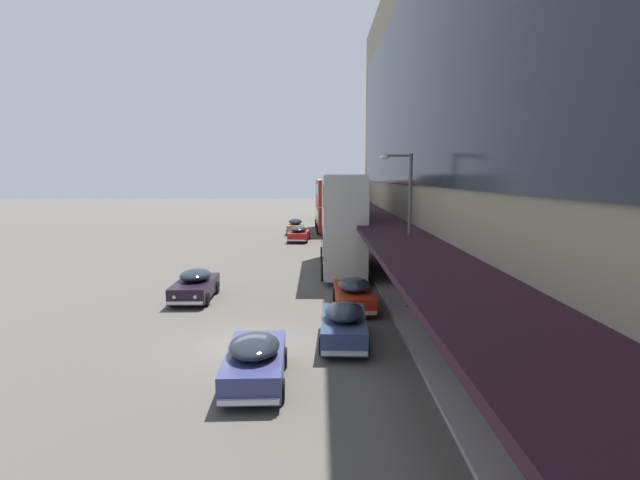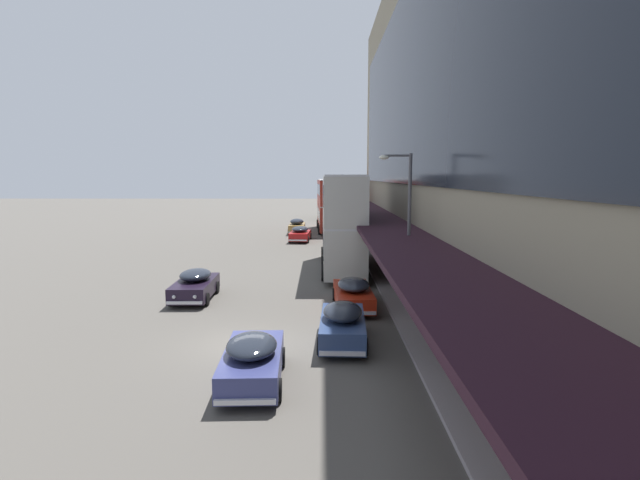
{
  "view_description": "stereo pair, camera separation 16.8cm",
  "coord_description": "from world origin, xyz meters",
  "px_view_note": "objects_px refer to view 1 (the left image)",
  "views": [
    {
      "loc": [
        2.79,
        -17.97,
        6.25
      ],
      "look_at": [
        2.73,
        17.6,
        1.66
      ],
      "focal_mm": 28.0,
      "sensor_mm": 36.0,
      "label": 1
    },
    {
      "loc": [
        2.95,
        -17.97,
        6.25
      ],
      "look_at": [
        2.73,
        17.6,
        1.66
      ],
      "focal_mm": 28.0,
      "sensor_mm": 36.0,
      "label": 2
    }
  ],
  "objects_px": {
    "sedan_trailing_near": "(256,359)",
    "sedan_lead_near": "(300,234)",
    "sedan_far_back": "(196,285)",
    "pedestrian_at_kerb": "(459,334)",
    "sedan_lead_mid": "(345,323)",
    "street_lamp": "(407,219)",
    "transit_bus_kerbside_rear": "(342,219)",
    "sedan_second_near": "(354,293)",
    "transit_bus_kerbside_front": "(329,203)",
    "sedan_oncoming_front": "(296,226)",
    "transit_bus_kerbside_far": "(330,205)"
  },
  "relations": [
    {
      "from": "transit_bus_kerbside_far",
      "to": "pedestrian_at_kerb",
      "type": "xyz_separation_m",
      "value": [
        3.06,
        -57.31,
        -0.79
      ]
    },
    {
      "from": "sedan_lead_near",
      "to": "sedan_oncoming_front",
      "type": "xyz_separation_m",
      "value": [
        -0.65,
        6.33,
        0.08
      ]
    },
    {
      "from": "transit_bus_kerbside_rear",
      "to": "transit_bus_kerbside_far",
      "type": "relative_size",
      "value": 1.02
    },
    {
      "from": "transit_bus_kerbside_far",
      "to": "pedestrian_at_kerb",
      "type": "bearing_deg",
      "value": -86.95
    },
    {
      "from": "transit_bus_kerbside_front",
      "to": "sedan_trailing_near",
      "type": "xyz_separation_m",
      "value": [
        -2.86,
        -42.07,
        -2.41
      ]
    },
    {
      "from": "sedan_second_near",
      "to": "street_lamp",
      "type": "relative_size",
      "value": 0.66
    },
    {
      "from": "sedan_far_back",
      "to": "transit_bus_kerbside_rear",
      "type": "bearing_deg",
      "value": 45.85
    },
    {
      "from": "transit_bus_kerbside_rear",
      "to": "sedan_trailing_near",
      "type": "xyz_separation_m",
      "value": [
        -3.38,
        -18.42,
        -2.65
      ]
    },
    {
      "from": "sedan_lead_near",
      "to": "sedan_oncoming_front",
      "type": "distance_m",
      "value": 6.36
    },
    {
      "from": "transit_bus_kerbside_front",
      "to": "sedan_second_near",
      "type": "distance_m",
      "value": 33.48
    },
    {
      "from": "transit_bus_kerbside_front",
      "to": "sedan_trailing_near",
      "type": "height_order",
      "value": "transit_bus_kerbside_front"
    },
    {
      "from": "transit_bus_kerbside_front",
      "to": "sedan_lead_near",
      "type": "relative_size",
      "value": 2.29
    },
    {
      "from": "transit_bus_kerbside_front",
      "to": "transit_bus_kerbside_rear",
      "type": "relative_size",
      "value": 0.98
    },
    {
      "from": "sedan_far_back",
      "to": "sedan_oncoming_front",
      "type": "relative_size",
      "value": 1.0
    },
    {
      "from": "transit_bus_kerbside_front",
      "to": "sedan_lead_near",
      "type": "height_order",
      "value": "transit_bus_kerbside_front"
    },
    {
      "from": "sedan_oncoming_front",
      "to": "pedestrian_at_kerb",
      "type": "distance_m",
      "value": 39.04
    },
    {
      "from": "sedan_lead_near",
      "to": "sedan_second_near",
      "type": "height_order",
      "value": "sedan_second_near"
    },
    {
      "from": "sedan_lead_near",
      "to": "sedan_second_near",
      "type": "bearing_deg",
      "value": -81.58
    },
    {
      "from": "sedan_trailing_near",
      "to": "transit_bus_kerbside_front",
      "type": "bearing_deg",
      "value": 86.11
    },
    {
      "from": "pedestrian_at_kerb",
      "to": "sedan_trailing_near",
      "type": "bearing_deg",
      "value": -169.7
    },
    {
      "from": "sedan_trailing_near",
      "to": "sedan_far_back",
      "type": "distance_m",
      "value": 11.3
    },
    {
      "from": "sedan_lead_near",
      "to": "sedan_second_near",
      "type": "distance_m",
      "value": 24.8
    },
    {
      "from": "sedan_far_back",
      "to": "street_lamp",
      "type": "xyz_separation_m",
      "value": [
        10.3,
        -2.08,
        3.53
      ]
    },
    {
      "from": "sedan_far_back",
      "to": "pedestrian_at_kerb",
      "type": "distance_m",
      "value": 14.24
    },
    {
      "from": "sedan_oncoming_front",
      "to": "transit_bus_kerbside_front",
      "type": "bearing_deg",
      "value": 35.22
    },
    {
      "from": "transit_bus_kerbside_rear",
      "to": "sedan_second_near",
      "type": "distance_m",
      "value": 10.09
    },
    {
      "from": "sedan_oncoming_front",
      "to": "street_lamp",
      "type": "xyz_separation_m",
      "value": [
        6.63,
        -31.22,
        3.47
      ]
    },
    {
      "from": "transit_bus_kerbside_rear",
      "to": "sedan_far_back",
      "type": "bearing_deg",
      "value": -134.15
    },
    {
      "from": "sedan_far_back",
      "to": "pedestrian_at_kerb",
      "type": "height_order",
      "value": "pedestrian_at_kerb"
    },
    {
      "from": "transit_bus_kerbside_front",
      "to": "sedan_far_back",
      "type": "bearing_deg",
      "value": -102.9
    },
    {
      "from": "sedan_lead_mid",
      "to": "sedan_second_near",
      "type": "distance_m",
      "value": 5.12
    },
    {
      "from": "sedan_far_back",
      "to": "sedan_second_near",
      "type": "xyz_separation_m",
      "value": [
        7.96,
        -1.72,
        -0.02
      ]
    },
    {
      "from": "sedan_trailing_near",
      "to": "sedan_lead_near",
      "type": "distance_m",
      "value": 33.22
    },
    {
      "from": "sedan_lead_near",
      "to": "transit_bus_kerbside_far",
      "type": "bearing_deg",
      "value": 82.24
    },
    {
      "from": "sedan_lead_mid",
      "to": "sedan_far_back",
      "type": "xyz_separation_m",
      "value": [
        -7.26,
        6.79,
        -0.03
      ]
    },
    {
      "from": "sedan_lead_mid",
      "to": "street_lamp",
      "type": "distance_m",
      "value": 6.61
    },
    {
      "from": "sedan_oncoming_front",
      "to": "street_lamp",
      "type": "relative_size",
      "value": 0.63
    },
    {
      "from": "transit_bus_kerbside_far",
      "to": "sedan_oncoming_front",
      "type": "distance_m",
      "value": 19.41
    },
    {
      "from": "transit_bus_kerbside_far",
      "to": "street_lamp",
      "type": "distance_m",
      "value": 50.27
    },
    {
      "from": "transit_bus_kerbside_far",
      "to": "sedan_trailing_near",
      "type": "xyz_separation_m",
      "value": [
        -3.37,
        -58.48,
        -1.22
      ]
    },
    {
      "from": "sedan_lead_near",
      "to": "pedestrian_at_kerb",
      "type": "distance_m",
      "value": 32.7
    },
    {
      "from": "sedan_lead_near",
      "to": "sedan_oncoming_front",
      "type": "height_order",
      "value": "sedan_oncoming_front"
    },
    {
      "from": "transit_bus_kerbside_far",
      "to": "pedestrian_at_kerb",
      "type": "distance_m",
      "value": 57.4
    },
    {
      "from": "sedan_lead_near",
      "to": "sedan_second_near",
      "type": "relative_size",
      "value": 1.03
    },
    {
      "from": "transit_bus_kerbside_rear",
      "to": "transit_bus_kerbside_front",
      "type": "bearing_deg",
      "value": 91.27
    },
    {
      "from": "sedan_far_back",
      "to": "sedan_oncoming_front",
      "type": "distance_m",
      "value": 29.37
    },
    {
      "from": "transit_bus_kerbside_rear",
      "to": "sedan_lead_mid",
      "type": "xyz_separation_m",
      "value": [
        -0.52,
        -14.81,
        -2.62
      ]
    },
    {
      "from": "sedan_second_near",
      "to": "street_lamp",
      "type": "xyz_separation_m",
      "value": [
        2.35,
        -0.36,
        3.55
      ]
    },
    {
      "from": "street_lamp",
      "to": "sedan_far_back",
      "type": "bearing_deg",
      "value": 168.6
    },
    {
      "from": "transit_bus_kerbside_rear",
      "to": "street_lamp",
      "type": "xyz_separation_m",
      "value": [
        2.52,
        -10.09,
        0.87
      ]
    }
  ]
}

